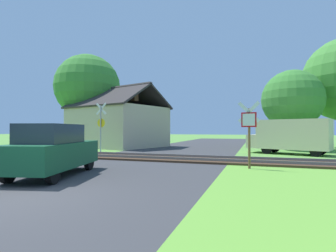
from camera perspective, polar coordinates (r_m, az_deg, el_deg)
The scene contains 10 objects.
ground_plane at distance 7.26m, azimuth -30.09°, elevation -13.37°, with size 160.00×160.00×0.00m, color #5B933D.
road_asphalt at distance 8.68m, azimuth -19.92°, elevation -11.30°, with size 8.15×80.00×0.01m, color #38383A.
rail_track at distance 14.37m, azimuth -3.19°, elevation -6.92°, with size 60.00×2.60×0.22m.
stop_sign_near at distance 11.14m, azimuth 17.23°, elevation -0.42°, with size 0.87×0.20×2.74m.
crossing_sign_far at distance 19.37m, azimuth -14.41°, elevation 0.56°, with size 0.88×0.15×3.53m.
house at distance 24.97m, azimuth -10.88°, elevation 0.13°, with size 9.58×8.66×5.68m.
tree_left at distance 28.03m, azimuth -17.09°, elevation 8.13°, with size 6.49×6.49×9.17m.
tree_right at distance 23.07m, azimuth 25.43°, elevation 5.18°, with size 4.70×4.70×6.32m.
mail_truck at distance 18.72m, azimuth 25.09°, elevation -1.80°, with size 5.24×3.48×2.24m.
parked_car at distance 9.86m, azimuth -23.65°, elevation -4.79°, with size 2.53×4.27×1.78m.
Camera 1 is at (5.31, -4.68, 1.59)m, focal length 28.00 mm.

